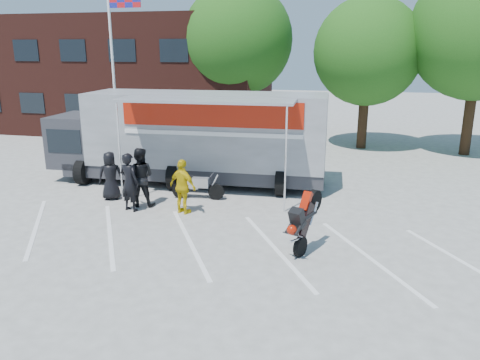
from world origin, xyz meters
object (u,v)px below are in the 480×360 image
at_px(parked_motorcycle, 198,199).
at_px(flagpole, 117,50).
at_px(tree_right, 480,31).
at_px(spectator_leather_a, 110,176).
at_px(spectator_leather_b, 129,182).
at_px(spectator_hivis, 183,187).
at_px(tree_left, 238,40).
at_px(transporter_truck, 195,182).
at_px(stunt_bike_rider, 310,248).
at_px(spectator_leather_c, 140,177).
at_px(tree_mid, 368,52).

bearing_deg(parked_motorcycle, flagpole, 41.91).
distance_m(tree_right, spectator_leather_a, 18.00).
height_order(spectator_leather_b, spectator_hivis, spectator_leather_b).
distance_m(tree_left, spectator_hivis, 13.77).
bearing_deg(spectator_leather_a, tree_right, -165.63).
distance_m(transporter_truck, spectator_hivis, 3.68).
relative_size(stunt_bike_rider, spectator_hivis, 1.01).
bearing_deg(stunt_bike_rider, spectator_leather_a, -177.81).
distance_m(tree_left, spectator_leather_a, 13.07).
bearing_deg(spectator_hivis, parked_motorcycle, -66.98).
xyz_separation_m(flagpole, parked_motorcycle, (5.52, -5.35, -5.05)).
bearing_deg(tree_right, spectator_hivis, -133.26).
xyz_separation_m(spectator_leather_b, spectator_hivis, (1.77, 0.14, -0.08)).
bearing_deg(stunt_bike_rider, parked_motorcycle, 163.84).
distance_m(parked_motorcycle, spectator_leather_c, 2.23).
height_order(parked_motorcycle, spectator_leather_a, spectator_leather_a).
relative_size(tree_left, spectator_leather_a, 5.09).
height_order(parked_motorcycle, stunt_bike_rider, stunt_bike_rider).
bearing_deg(parked_motorcycle, spectator_leather_b, 129.62).
relative_size(tree_right, spectator_leather_b, 4.75).
relative_size(flagpole, tree_left, 0.93).
xyz_separation_m(tree_right, parked_motorcycle, (-10.73, -9.85, -5.88)).
relative_size(stunt_bike_rider, spectator_leather_a, 1.05).
bearing_deg(flagpole, stunt_bike_rider, -41.91).
height_order(spectator_leather_a, spectator_leather_b, spectator_leather_b).
bearing_deg(tree_mid, spectator_leather_b, -121.90).
bearing_deg(tree_mid, transporter_truck, -127.66).
bearing_deg(tree_right, tree_left, 172.87).
height_order(flagpole, spectator_hivis, flagpole).
bearing_deg(flagpole, spectator_leather_c, -59.16).
xyz_separation_m(tree_mid, spectator_leather_c, (-7.36, -11.50, -3.95)).
xyz_separation_m(tree_left, spectator_hivis, (1.28, -12.89, -4.68)).
bearing_deg(spectator_leather_a, tree_left, -121.23).
height_order(stunt_bike_rider, spectator_leather_b, spectator_leather_b).
xyz_separation_m(spectator_leather_a, spectator_leather_c, (1.31, -0.43, 0.14)).
distance_m(tree_left, stunt_bike_rider, 16.68).
relative_size(tree_mid, transporter_truck, 0.70).
bearing_deg(tree_left, spectator_hivis, -84.33).
bearing_deg(tree_mid, spectator_leather_c, -122.61).
height_order(flagpole, spectator_leather_c, flagpole).
relative_size(tree_mid, tree_right, 0.84).
bearing_deg(spectator_leather_c, tree_mid, -132.02).
bearing_deg(tree_left, flagpole, -125.28).
xyz_separation_m(flagpole, tree_left, (4.24, 6.00, 0.51)).
relative_size(transporter_truck, spectator_leather_b, 5.73).
distance_m(spectator_leather_c, spectator_hivis, 1.69).
bearing_deg(flagpole, spectator_leather_a, -67.04).
distance_m(tree_left, tree_right, 12.10).
xyz_separation_m(tree_right, spectator_leather_b, (-12.49, -11.53, -4.92)).
xyz_separation_m(transporter_truck, spectator_hivis, (0.76, -3.49, 0.88)).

